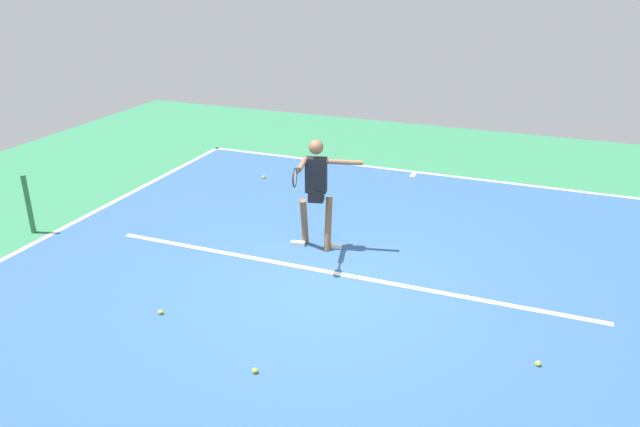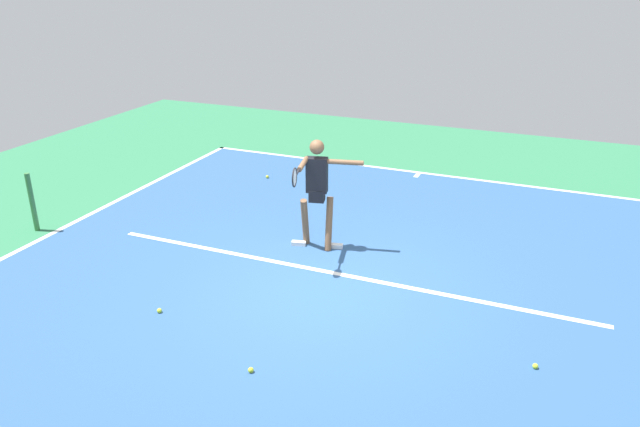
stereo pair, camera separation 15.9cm
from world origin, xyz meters
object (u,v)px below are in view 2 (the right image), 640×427
object	(u,v)px
net_post	(32,202)
tennis_ball_far_corner	(267,177)
tennis_ball_by_baseline	(159,311)
tennis_ball_near_service_line	(251,370)
tennis_player	(317,187)
tennis_ball_centre_court	(535,366)

from	to	relation	value
net_post	tennis_ball_far_corner	xyz separation A→B (m)	(-2.51, -4.09, -0.50)
tennis_ball_by_baseline	tennis_ball_near_service_line	size ratio (longest dim) A/B	1.00
net_post	tennis_player	distance (m)	5.08
tennis_player	tennis_ball_near_service_line	world-z (taller)	tennis_player
tennis_player	tennis_ball_by_baseline	size ratio (longest dim) A/B	28.29
net_post	tennis_ball_by_baseline	distance (m)	4.00
tennis_ball_centre_court	tennis_ball_by_baseline	distance (m)	4.90
net_post	tennis_ball_by_baseline	bearing A→B (deg)	158.36
net_post	tennis_ball_centre_court	size ratio (longest dim) A/B	16.21
tennis_ball_by_baseline	tennis_ball_centre_court	bearing A→B (deg)	-172.12
tennis_ball_near_service_line	tennis_ball_centre_court	bearing A→B (deg)	-156.19
net_post	tennis_ball_by_baseline	size ratio (longest dim) A/B	16.21
tennis_ball_centre_court	tennis_ball_near_service_line	size ratio (longest dim) A/B	1.00
tennis_ball_near_service_line	tennis_ball_far_corner	size ratio (longest dim) A/B	1.00
net_post	tennis_ball_centre_court	distance (m)	8.60
tennis_player	tennis_ball_far_corner	world-z (taller)	tennis_player
net_post	tennis_player	size ratio (longest dim) A/B	0.57
tennis_ball_by_baseline	tennis_ball_near_service_line	xyz separation A→B (m)	(-1.78, 0.68, 0.00)
tennis_ball_by_baseline	tennis_ball_far_corner	distance (m)	5.68
tennis_ball_by_baseline	net_post	bearing A→B (deg)	-21.64
tennis_ball_near_service_line	tennis_ball_far_corner	world-z (taller)	same
tennis_ball_far_corner	tennis_ball_by_baseline	bearing A→B (deg)	102.06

